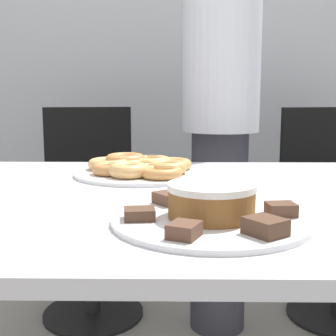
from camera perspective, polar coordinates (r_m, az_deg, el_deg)
The scene contains 23 objects.
wall_back at distance 2.69m, azimuth 0.58°, elevation 16.14°, with size 8.00×0.05×2.60m.
table at distance 1.10m, azimuth 0.20°, elevation -6.81°, with size 1.87×1.01×0.74m.
person_standing at distance 1.86m, azimuth 6.42°, elevation 6.21°, with size 0.30×0.30×1.65m.
office_chair_left at distance 2.10m, azimuth -9.42°, elevation -5.77°, with size 0.52×0.52×0.91m.
office_chair_right at distance 2.19m, azimuth 19.74°, elevation -5.61°, with size 0.53×0.53×0.91m.
plate_cake at distance 0.85m, azimuth 5.29°, elevation -6.35°, with size 0.36×0.36×0.01m.
plate_donuts at distance 1.34m, azimuth -3.34°, elevation -0.63°, with size 0.38×0.38×0.01m.
frosted_cake at distance 0.84m, azimuth 5.32°, elevation -3.95°, with size 0.16×0.16×0.06m.
lamington_0 at distance 0.94m, azimuth 0.14°, elevation -3.70°, with size 0.07×0.07×0.02m.
lamington_1 at distance 0.83m, azimuth -3.50°, elevation -5.61°, with size 0.06×0.05×0.02m.
lamington_2 at distance 0.73m, azimuth 1.98°, elevation -7.58°, with size 0.06×0.06×0.02m.
lamington_3 at distance 0.76m, azimuth 11.78°, elevation -6.99°, with size 0.08×0.08×0.03m.
lamington_4 at distance 0.88m, azimuth 13.61°, elevation -4.92°, with size 0.06×0.05×0.02m.
lamington_5 at distance 0.96m, azimuth 7.79°, elevation -3.37°, with size 0.06×0.06×0.03m.
donut_0 at distance 1.33m, azimuth -3.34°, elevation 0.20°, with size 0.10×0.10×0.03m.
donut_1 at distance 1.23m, azimuth -0.81°, elevation -0.54°, with size 0.11×0.11×0.03m.
donut_2 at distance 1.30m, azimuth -0.05°, elevation 0.08°, with size 0.11×0.11×0.03m.
donut_3 at distance 1.37m, azimuth 0.51°, elevation 0.48°, with size 0.12×0.12×0.03m.
donut_4 at distance 1.42m, azimuth -2.04°, elevation 0.79°, with size 0.12×0.12×0.03m.
donut_5 at distance 1.42m, azimuth -5.21°, elevation 0.94°, with size 0.12×0.12×0.04m.
donut_6 at distance 1.38m, azimuth -7.23°, elevation 0.49°, with size 0.12×0.12×0.03m.
donut_7 at distance 1.29m, azimuth -6.94°, elevation -0.11°, with size 0.11×0.11×0.03m.
donut_8 at distance 1.25m, azimuth -4.83°, elevation -0.25°, with size 0.11×0.11×0.04m.
Camera 1 is at (0.01, -1.06, 0.97)m, focal length 50.00 mm.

